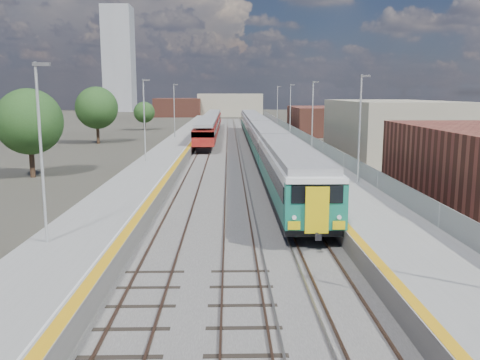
{
  "coord_description": "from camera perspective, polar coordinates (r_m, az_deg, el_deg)",
  "views": [
    {
      "loc": [
        -2.46,
        -12.97,
        7.3
      ],
      "look_at": [
        -1.8,
        16.59,
        2.2
      ],
      "focal_mm": 38.0,
      "sensor_mm": 36.0,
      "label": 1
    }
  ],
  "objects": [
    {
      "name": "buildings",
      "position": [
        152.42,
        -7.3,
        10.98
      ],
      "size": [
        72.0,
        185.5,
        40.0
      ],
      "color": "brown",
      "rests_on": "ground"
    },
    {
      "name": "tree_b",
      "position": [
        76.36,
        -15.79,
        7.8
      ],
      "size": [
        6.03,
        6.03,
        8.17
      ],
      "color": "#382619",
      "rests_on": "ground"
    },
    {
      "name": "tree_c",
      "position": [
        101.69,
        -10.7,
        7.47
      ],
      "size": [
        4.11,
        4.11,
        5.57
      ],
      "color": "#382619",
      "rests_on": "ground"
    },
    {
      "name": "ground",
      "position": [
        63.44,
        0.96,
        3.17
      ],
      "size": [
        320.0,
        320.0,
        0.0
      ],
      "primitive_type": "plane",
      "color": "#47443A",
      "rests_on": "ground"
    },
    {
      "name": "red_train",
      "position": [
        87.38,
        -3.29,
        6.31
      ],
      "size": [
        2.74,
        55.55,
        3.45
      ],
      "color": "black",
      "rests_on": "ground"
    },
    {
      "name": "tracks",
      "position": [
        67.54,
        -0.58,
        3.67
      ],
      "size": [
        8.96,
        160.0,
        0.17
      ],
      "color": "#4C3323",
      "rests_on": "ground"
    },
    {
      "name": "ballast_bed",
      "position": [
        65.88,
        -1.09,
        3.44
      ],
      "size": [
        10.5,
        155.0,
        0.06
      ],
      "primitive_type": "cube",
      "color": "#565451",
      "rests_on": "ground"
    },
    {
      "name": "platform_left",
      "position": [
        66.14,
        -7.0,
        3.82
      ],
      "size": [
        4.3,
        155.0,
        8.52
      ],
      "color": "slate",
      "rests_on": "ground"
    },
    {
      "name": "platform_right",
      "position": [
        66.27,
        5.45,
        3.88
      ],
      "size": [
        4.7,
        155.0,
        8.52
      ],
      "color": "slate",
      "rests_on": "ground"
    },
    {
      "name": "tree_d",
      "position": [
        78.88,
        17.51,
        6.68
      ],
      "size": [
        4.29,
        4.29,
        5.81
      ],
      "color": "#382619",
      "rests_on": "ground"
    },
    {
      "name": "tree_a",
      "position": [
        47.37,
        -22.58,
        6.06
      ],
      "size": [
        5.67,
        5.67,
        7.68
      ],
      "color": "#382619",
      "rests_on": "ground"
    },
    {
      "name": "green_train",
      "position": [
        63.36,
        2.32,
        5.22
      ],
      "size": [
        2.93,
        81.67,
        3.23
      ],
      "color": "black",
      "rests_on": "ground"
    }
  ]
}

